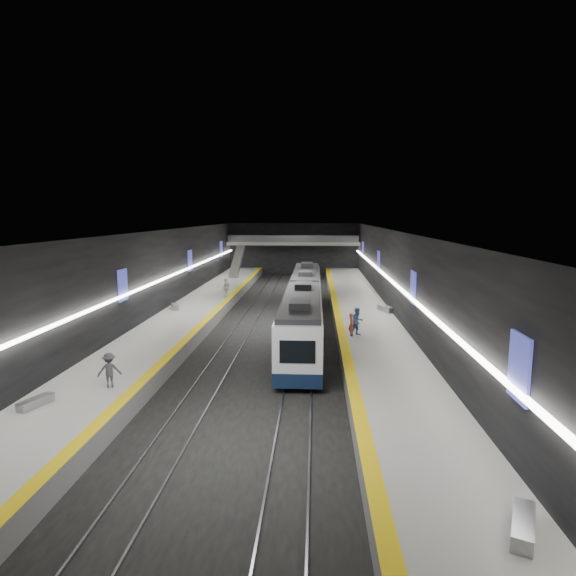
# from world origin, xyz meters

# --- Properties ---
(ground) EXTENTS (70.00, 70.00, 0.00)m
(ground) POSITION_xyz_m (0.00, 0.00, 0.00)
(ground) COLOR black
(ground) RESTS_ON ground
(ceiling) EXTENTS (20.00, 70.00, 0.04)m
(ceiling) POSITION_xyz_m (0.00, 0.00, 8.00)
(ceiling) COLOR beige
(ceiling) RESTS_ON wall_left
(wall_left) EXTENTS (0.04, 70.00, 8.00)m
(wall_left) POSITION_xyz_m (-10.00, 0.00, 4.00)
(wall_left) COLOR black
(wall_left) RESTS_ON ground
(wall_right) EXTENTS (0.04, 70.00, 8.00)m
(wall_right) POSITION_xyz_m (10.00, 0.00, 4.00)
(wall_right) COLOR black
(wall_right) RESTS_ON ground
(wall_back) EXTENTS (20.00, 0.04, 8.00)m
(wall_back) POSITION_xyz_m (0.00, 35.00, 4.00)
(wall_back) COLOR black
(wall_back) RESTS_ON ground
(platform_left) EXTENTS (5.00, 70.00, 1.00)m
(platform_left) POSITION_xyz_m (-7.50, 0.00, 0.50)
(platform_left) COLOR slate
(platform_left) RESTS_ON ground
(tile_surface_left) EXTENTS (5.00, 70.00, 0.02)m
(tile_surface_left) POSITION_xyz_m (-7.50, 0.00, 1.01)
(tile_surface_left) COLOR #AAAAA5
(tile_surface_left) RESTS_ON platform_left
(tactile_strip_left) EXTENTS (0.60, 70.00, 0.02)m
(tactile_strip_left) POSITION_xyz_m (-5.30, 0.00, 1.02)
(tactile_strip_left) COLOR yellow
(tactile_strip_left) RESTS_ON platform_left
(platform_right) EXTENTS (5.00, 70.00, 1.00)m
(platform_right) POSITION_xyz_m (7.50, 0.00, 0.50)
(platform_right) COLOR slate
(platform_right) RESTS_ON ground
(tile_surface_right) EXTENTS (5.00, 70.00, 0.02)m
(tile_surface_right) POSITION_xyz_m (7.50, 0.00, 1.01)
(tile_surface_right) COLOR #AAAAA5
(tile_surface_right) RESTS_ON platform_right
(tactile_strip_right) EXTENTS (0.60, 70.00, 0.02)m
(tactile_strip_right) POSITION_xyz_m (5.30, 0.00, 1.02)
(tactile_strip_right) COLOR yellow
(tactile_strip_right) RESTS_ON platform_right
(rails) EXTENTS (6.52, 70.00, 0.12)m
(rails) POSITION_xyz_m (-0.00, 0.00, 0.06)
(rails) COLOR gray
(rails) RESTS_ON ground
(train) EXTENTS (2.69, 30.04, 3.60)m
(train) POSITION_xyz_m (2.50, -1.26, 2.20)
(train) COLOR #101F3B
(train) RESTS_ON ground
(ad_posters) EXTENTS (19.94, 53.50, 2.20)m
(ad_posters) POSITION_xyz_m (-0.00, 1.00, 4.50)
(ad_posters) COLOR #383DAA
(ad_posters) RESTS_ON wall_left
(cove_light_left) EXTENTS (0.25, 68.60, 0.12)m
(cove_light_left) POSITION_xyz_m (-9.80, 0.00, 3.80)
(cove_light_left) COLOR white
(cove_light_left) RESTS_ON wall_left
(cove_light_right) EXTENTS (0.25, 68.60, 0.12)m
(cove_light_right) POSITION_xyz_m (9.80, 0.00, 3.80)
(cove_light_right) COLOR white
(cove_light_right) RESTS_ON wall_right
(mezzanine_bridge) EXTENTS (20.00, 3.00, 1.50)m
(mezzanine_bridge) POSITION_xyz_m (0.00, 32.93, 5.04)
(mezzanine_bridge) COLOR gray
(mezzanine_bridge) RESTS_ON wall_left
(escalator) EXTENTS (1.20, 7.50, 3.92)m
(escalator) POSITION_xyz_m (-7.50, 26.00, 2.90)
(escalator) COLOR #99999E
(escalator) RESTS_ON platform_left
(bench_left_near) EXTENTS (0.97, 1.69, 0.40)m
(bench_left_near) POSITION_xyz_m (-8.80, -20.80, 1.20)
(bench_left_near) COLOR #99999E
(bench_left_near) RESTS_ON platform_left
(bench_left_far) EXTENTS (1.14, 1.80, 0.43)m
(bench_left_far) POSITION_xyz_m (-9.08, 1.23, 1.21)
(bench_left_far) COLOR #99999E
(bench_left_far) RESTS_ON platform_left
(bench_right_near) EXTENTS (1.29, 1.98, 0.47)m
(bench_right_near) POSITION_xyz_m (8.91, -28.31, 1.24)
(bench_right_near) COLOR #99999E
(bench_right_near) RESTS_ON platform_right
(bench_right_far) EXTENTS (1.27, 2.07, 0.49)m
(bench_right_far) POSITION_xyz_m (9.50, 1.18, 1.25)
(bench_right_far) COLOR #99999E
(bench_right_far) RESTS_ON platform_right
(passenger_right_a) EXTENTS (0.41, 0.60, 1.59)m
(passenger_right_a) POSITION_xyz_m (5.91, -7.55, 1.80)
(passenger_right_a) COLOR #C45249
(passenger_right_a) RESTS_ON platform_right
(passenger_right_b) EXTENTS (1.20, 1.14, 1.95)m
(passenger_right_b) POSITION_xyz_m (6.34, -7.36, 1.97)
(passenger_right_b) COLOR #5478B6
(passenger_right_b) RESTS_ON platform_right
(passenger_left_a) EXTENTS (0.84, 1.24, 1.95)m
(passenger_left_a) POSITION_xyz_m (-5.63, 7.50, 1.98)
(passenger_left_a) COLOR beige
(passenger_left_a) RESTS_ON platform_left
(passenger_left_b) EXTENTS (1.26, 1.00, 1.72)m
(passenger_left_b) POSITION_xyz_m (-6.55, -18.30, 1.86)
(passenger_left_b) COLOR #424149
(passenger_left_b) RESTS_ON platform_left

